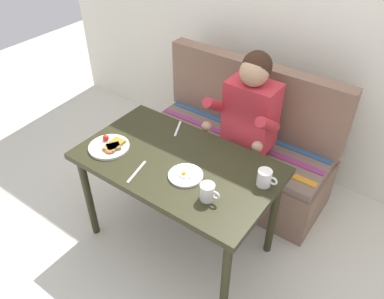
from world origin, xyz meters
name	(u,v)px	position (x,y,z in m)	size (l,w,h in m)	color
ground_plane	(180,240)	(0.00, 0.00, 0.00)	(8.00, 8.00, 0.00)	beige
back_wall	(284,7)	(0.00, 1.27, 1.30)	(4.40, 0.10, 2.60)	silver
table	(178,171)	(0.00, 0.00, 0.65)	(1.20, 0.70, 0.73)	#292815
couch	(238,149)	(0.00, 0.76, 0.33)	(1.44, 0.56, 1.00)	#7F604E
person	(246,121)	(0.13, 0.59, 0.74)	(0.45, 0.61, 1.21)	#C32E39
plate_breakfast	(110,146)	(-0.41, -0.14, 0.74)	(0.25, 0.25, 0.05)	white
plate_eggs	(186,175)	(0.12, -0.08, 0.74)	(0.20, 0.20, 0.04)	white
coffee_mug	(208,192)	(0.32, -0.16, 0.78)	(0.12, 0.08, 0.10)	white
coffee_mug_second	(265,178)	(0.51, 0.12, 0.78)	(0.12, 0.08, 0.10)	white
fork	(178,129)	(-0.20, 0.26, 0.73)	(0.01, 0.17, 0.01)	silver
knife	(137,172)	(-0.13, -0.22, 0.73)	(0.01, 0.20, 0.01)	silver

